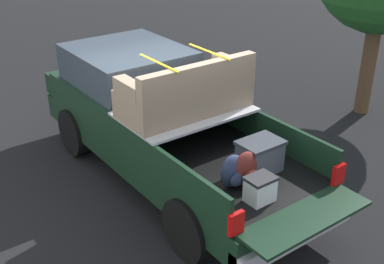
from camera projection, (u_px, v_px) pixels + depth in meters
The scene contains 2 objects.
ground_plane at pixel (171, 178), 8.26m from camera, with size 40.00×40.00×0.00m, color black.
pickup_truck at pixel (157, 116), 8.09m from camera, with size 6.05×2.06×2.23m.
Camera 1 is at (-5.90, 3.90, 4.35)m, focal length 45.94 mm.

